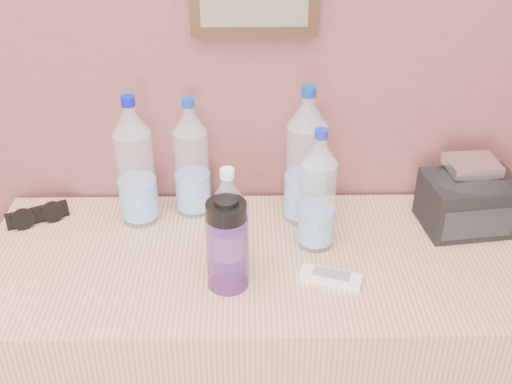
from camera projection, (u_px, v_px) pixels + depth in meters
dresser at (256, 376)px, 1.75m from camera, size 1.31×0.55×0.82m
pet_large_a at (135, 168)px, 1.59m from camera, size 0.09×0.09×0.34m
pet_large_b at (192, 163)px, 1.63m from camera, size 0.09×0.09×0.32m
pet_large_c at (306, 163)px, 1.59m from camera, size 0.10×0.10×0.37m
pet_large_d at (318, 196)px, 1.51m from camera, size 0.08×0.08×0.31m
pet_small at (229, 228)px, 1.43m from camera, size 0.08×0.08×0.27m
nalgene_bottle at (227, 244)px, 1.39m from camera, size 0.09×0.09×0.23m
sunglasses at (37, 215)px, 1.65m from camera, size 0.17×0.12×0.04m
ac_remote at (331, 277)px, 1.45m from camera, size 0.15×0.09×0.02m
toiletry_bag at (470, 200)px, 1.61m from camera, size 0.24×0.19×0.15m
foil_packet at (472, 165)px, 1.58m from camera, size 0.13×0.11×0.03m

